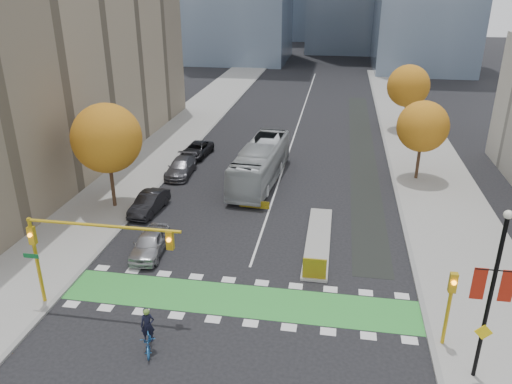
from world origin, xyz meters
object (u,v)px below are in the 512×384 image
(traffic_signal_east, at_px, (450,298))
(parked_car_d, at_px, (197,150))
(tree_east_far, at_px, (408,86))
(tree_east_near, at_px, (423,127))
(hazard_board, at_px, (314,269))
(banner_lamppost, at_px, (492,291))
(parked_car_a, at_px, (150,243))
(cyclist, at_px, (149,336))
(bus, at_px, (260,163))
(tree_west, at_px, (107,138))
(traffic_signal_west, at_px, (78,242))
(parked_car_c, at_px, (181,167))
(parked_car_b, at_px, (149,203))

(traffic_signal_east, bearing_deg, parked_car_d, 127.48)
(tree_east_far, bearing_deg, tree_east_near, -91.79)
(hazard_board, relative_size, banner_lamppost, 0.17)
(tree_east_near, xyz_separation_m, banner_lamppost, (-0.50, -24.50, -0.25))
(tree_east_far, relative_size, parked_car_a, 1.68)
(cyclist, bearing_deg, bus, 67.73)
(tree_west, relative_size, traffic_signal_east, 2.01)
(tree_east_near, xyz_separation_m, parked_car_d, (-21.00, 2.93, -4.18))
(traffic_signal_west, relative_size, traffic_signal_east, 2.08)
(parked_car_a, distance_m, parked_car_c, 14.19)
(parked_car_c, bearing_deg, parked_car_d, 87.85)
(tree_east_far, bearing_deg, tree_west, -133.30)
(parked_car_b, xyz_separation_m, parked_car_c, (0.00, 7.98, -0.00))
(hazard_board, bearing_deg, parked_car_b, 150.23)
(banner_lamppost, relative_size, parked_car_d, 1.69)
(traffic_signal_west, relative_size, parked_car_b, 1.87)
(traffic_signal_west, bearing_deg, tree_east_near, 48.48)
(tree_east_far, xyz_separation_m, parked_car_b, (-21.50, -26.36, -4.49))
(hazard_board, distance_m, tree_east_near, 19.93)
(tree_east_near, xyz_separation_m, bus, (-13.61, -2.75, -3.15))
(hazard_board, height_order, bus, bus)
(tree_east_far, distance_m, cyclist, 44.34)
(hazard_board, bearing_deg, tree_west, 154.01)
(parked_car_c, bearing_deg, parked_car_b, -92.15)
(banner_lamppost, bearing_deg, tree_east_far, 88.59)
(hazard_board, bearing_deg, traffic_signal_west, -158.45)
(tree_east_near, height_order, parked_car_b, tree_east_near)
(cyclist, bearing_deg, parked_car_d, 83.61)
(hazard_board, relative_size, traffic_signal_west, 0.16)
(tree_west, relative_size, tree_east_far, 1.08)
(traffic_signal_east, distance_m, bus, 23.20)
(banner_lamppost, height_order, bus, banner_lamppost)
(banner_lamppost, relative_size, parked_car_b, 1.82)
(tree_east_near, xyz_separation_m, traffic_signal_east, (-1.50, -22.51, -2.13))
(traffic_signal_east, height_order, cyclist, traffic_signal_east)
(banner_lamppost, distance_m, parked_car_d, 34.47)
(parked_car_c, bearing_deg, cyclist, -78.42)
(cyclist, distance_m, bus, 22.47)
(cyclist, distance_m, parked_car_b, 15.78)
(parked_car_b, xyz_separation_m, parked_car_d, (0.00, 13.29, -0.07))
(tree_west, distance_m, parked_car_d, 14.16)
(hazard_board, xyz_separation_m, cyclist, (-7.44, -7.33, -0.02))
(traffic_signal_west, distance_m, traffic_signal_east, 18.48)
(tree_east_far, bearing_deg, parked_car_d, -148.70)
(traffic_signal_east, relative_size, parked_car_b, 0.90)
(hazard_board, distance_m, bus, 16.09)
(parked_car_c, bearing_deg, tree_west, -113.65)
(banner_lamppost, relative_size, bus, 0.67)
(parked_car_b, height_order, parked_car_d, parked_car_b)
(traffic_signal_west, bearing_deg, parked_car_b, 95.04)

